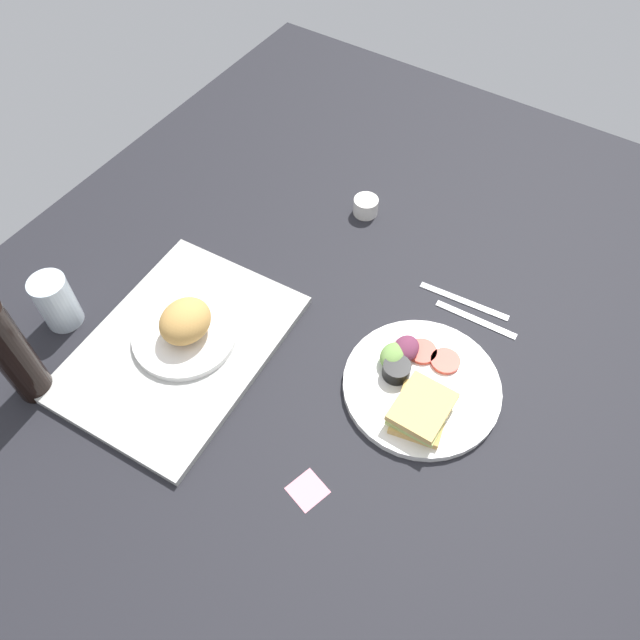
# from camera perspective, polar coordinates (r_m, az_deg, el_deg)

# --- Properties ---
(ground_plane) EXTENTS (1.90, 1.50, 0.03)m
(ground_plane) POSITION_cam_1_polar(r_m,az_deg,el_deg) (1.22, 0.68, -2.79)
(ground_plane) COLOR black
(serving_tray) EXTENTS (0.47, 0.35, 0.02)m
(serving_tray) POSITION_cam_1_polar(r_m,az_deg,el_deg) (1.22, -12.86, -2.42)
(serving_tray) COLOR #B2B2AD
(serving_tray) RESTS_ON ground_plane
(bread_plate_near) EXTENTS (0.20, 0.20, 0.09)m
(bread_plate_near) POSITION_cam_1_polar(r_m,az_deg,el_deg) (1.20, -12.37, -0.69)
(bread_plate_near) COLOR white
(bread_plate_near) RESTS_ON serving_tray
(plate_with_salad) EXTENTS (0.29, 0.29, 0.05)m
(plate_with_salad) POSITION_cam_1_polar(r_m,az_deg,el_deg) (1.15, 9.09, -5.99)
(plate_with_salad) COLOR white
(plate_with_salad) RESTS_ON ground_plane
(drinking_glass) EXTENTS (0.07, 0.07, 0.12)m
(drinking_glass) POSITION_cam_1_polar(r_m,az_deg,el_deg) (1.30, -23.20, 1.57)
(drinking_glass) COLOR silver
(drinking_glass) RESTS_ON ground_plane
(soda_bottle) EXTENTS (0.06, 0.06, 0.24)m
(soda_bottle) POSITION_cam_1_polar(r_m,az_deg,el_deg) (1.17, -26.61, -2.78)
(soda_bottle) COLOR black
(soda_bottle) RESTS_ON ground_plane
(espresso_cup) EXTENTS (0.06, 0.06, 0.04)m
(espresso_cup) POSITION_cam_1_polar(r_m,az_deg,el_deg) (1.43, 4.25, 10.45)
(espresso_cup) COLOR silver
(espresso_cup) RESTS_ON ground_plane
(fork) EXTENTS (0.02, 0.17, 0.01)m
(fork) POSITION_cam_1_polar(r_m,az_deg,el_deg) (1.28, 14.20, 0.06)
(fork) COLOR #B7B7BC
(fork) RESTS_ON ground_plane
(knife) EXTENTS (0.03, 0.19, 0.01)m
(knife) POSITION_cam_1_polar(r_m,az_deg,el_deg) (1.30, 13.16, 1.74)
(knife) COLOR #B7B7BC
(knife) RESTS_ON ground_plane
(sticky_note) EXTENTS (0.07, 0.07, 0.00)m
(sticky_note) POSITION_cam_1_polar(r_m,az_deg,el_deg) (1.07, -1.16, -15.45)
(sticky_note) COLOR pink
(sticky_note) RESTS_ON ground_plane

